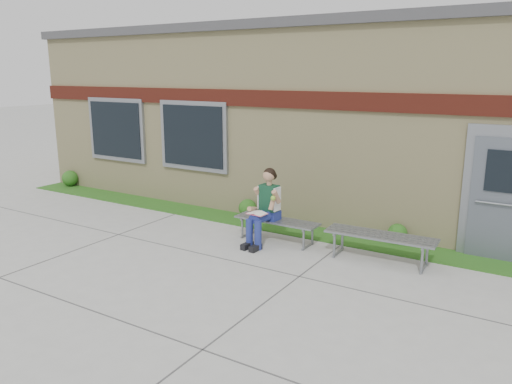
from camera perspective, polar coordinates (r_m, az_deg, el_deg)
The scene contains 9 objects.
ground at distance 8.07m, azimuth -3.11°, elevation -9.37°, with size 80.00×80.00×0.00m, color #9E9E99.
grass_strip at distance 10.18m, azimuth 5.23°, elevation -4.42°, with size 16.00×0.80×0.02m, color #194C14.
school_building at distance 12.86m, azimuth 12.22°, elevation 8.62°, with size 16.20×6.22×4.20m.
bench_left at distance 9.46m, azimuth 2.38°, elevation -3.72°, with size 1.65×0.47×0.43m.
bench_right at distance 8.71m, azimuth 14.01°, elevation -5.41°, with size 1.86×0.58×0.48m.
girl at distance 9.24m, azimuth 1.00°, elevation -1.64°, with size 0.53×0.91×1.42m.
shrub_west at distance 14.94m, azimuth -20.48°, elevation 1.48°, with size 0.44×0.44×0.44m, color #194C14.
shrub_mid at distance 11.01m, azimuth -0.97°, elevation -1.84°, with size 0.40×0.40×0.40m, color #194C14.
shrub_east at distance 9.72m, azimuth 15.85°, elevation -4.57°, with size 0.37×0.37×0.37m, color #194C14.
Camera 1 is at (4.24, -6.11, 3.14)m, focal length 35.00 mm.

